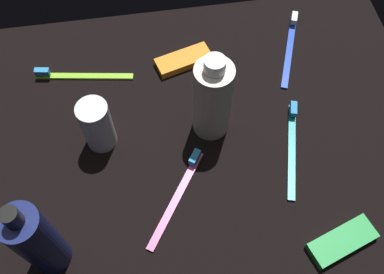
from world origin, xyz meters
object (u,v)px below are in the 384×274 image
toothbrush_teal (292,144)px  snack_bar_orange (184,60)px  toothbrush_pink (179,192)px  bodywash_bottle (212,99)px  toothbrush_lime (78,75)px  toothbrush_blue (290,45)px  lotion_bottle (37,241)px  deodorant_stick (97,125)px  snack_bar_green (342,241)px

toothbrush_teal → snack_bar_orange: 25.63cm
toothbrush_teal → toothbrush_pink: bearing=-163.9°
bodywash_bottle → toothbrush_teal: size_ratio=0.99×
toothbrush_pink → snack_bar_orange: bearing=80.3°
toothbrush_teal → toothbrush_lime: bearing=150.3°
toothbrush_pink → toothbrush_blue: 36.82cm
lotion_bottle → deodorant_stick: size_ratio=1.90×
bodywash_bottle → toothbrush_teal: bodywash_bottle is taller
toothbrush_blue → snack_bar_orange: bearing=-178.5°
toothbrush_pink → toothbrush_lime: bearing=120.5°
toothbrush_teal → toothbrush_lime: same height
deodorant_stick → snack_bar_green: deodorant_stick is taller
deodorant_stick → toothbrush_teal: size_ratio=0.56×
bodywash_bottle → snack_bar_green: (15.71, -23.34, -7.22)cm
deodorant_stick → toothbrush_blue: size_ratio=0.57×
bodywash_bottle → toothbrush_lime: (-22.33, 14.08, -7.36)cm
bodywash_bottle → toothbrush_lime: bodywash_bottle is taller
lotion_bottle → snack_bar_green: (42.57, -4.59, -7.49)cm
bodywash_bottle → toothbrush_pink: size_ratio=1.12×
lotion_bottle → toothbrush_blue: bearing=36.8°
toothbrush_teal → snack_bar_orange: toothbrush_teal is taller
deodorant_stick → toothbrush_lime: deodorant_stick is taller
toothbrush_lime → snack_bar_green: 53.36cm
toothbrush_blue → snack_bar_orange: (-20.82, -0.56, 0.14)cm
bodywash_bottle → snack_bar_orange: (-2.62, 14.44, -7.22)cm
toothbrush_teal → snack_bar_orange: (-15.46, 20.44, 0.14)cm
bodywash_bottle → snack_bar_orange: 16.36cm
snack_bar_orange → snack_bar_green: 41.99cm
bodywash_bottle → toothbrush_pink: (-7.12, -11.74, -7.36)cm
toothbrush_lime → toothbrush_teal: bearing=-29.7°
toothbrush_teal → deodorant_stick: bearing=169.4°
toothbrush_pink → snack_bar_orange: (4.50, 26.18, 0.14)cm
snack_bar_green → toothbrush_lime: bearing=117.1°
toothbrush_pink → toothbrush_lime: 29.96cm
toothbrush_pink → snack_bar_green: toothbrush_pink is taller
toothbrush_teal → toothbrush_blue: (5.36, 21.00, 0.00)cm
toothbrush_pink → bodywash_bottle: bearing=58.8°
bodywash_bottle → snack_bar_orange: bearing=100.3°
toothbrush_lime → bodywash_bottle: bearing=-32.2°
toothbrush_blue → toothbrush_lime: same height
toothbrush_teal → toothbrush_lime: (-35.17, 20.07, 0.00)cm
toothbrush_blue → toothbrush_teal: bearing=-104.3°
deodorant_stick → toothbrush_blue: (36.89, 15.09, -4.33)cm
toothbrush_lime → snack_bar_green: size_ratio=1.73×
lotion_bottle → toothbrush_pink: lotion_bottle is taller
lotion_bottle → toothbrush_lime: bearing=82.1°
toothbrush_lime → lotion_bottle: bearing=-97.9°
snack_bar_orange → snack_bar_green: size_ratio=1.00×
toothbrush_teal → snack_bar_orange: size_ratio=1.70×
lotion_bottle → bodywash_bottle: (26.86, 18.75, -0.27)cm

